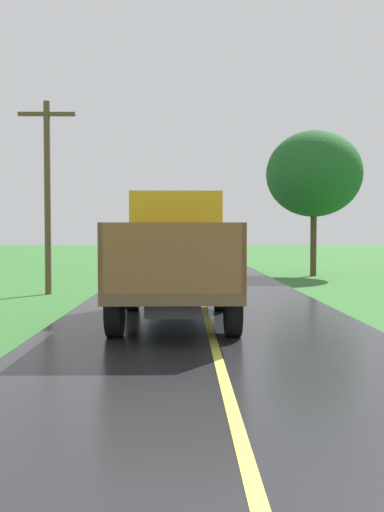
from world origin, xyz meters
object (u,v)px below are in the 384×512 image
(utility_pole_roadside, at_px, (47,190))
(banana_truck_far, at_px, (179,244))
(roadside_tree_mid_right, at_px, (314,174))
(banana_truck_near, at_px, (176,254))

(utility_pole_roadside, bearing_deg, banana_truck_far, 60.16)
(roadside_tree_mid_right, bearing_deg, utility_pole_roadside, -143.14)
(banana_truck_near, distance_m, roadside_tree_mid_right, 14.72)
(banana_truck_far, xyz_separation_m, utility_pole_roadside, (-4.09, -7.13, 1.83))
(utility_pole_roadside, bearing_deg, banana_truck_near, -51.97)
(banana_truck_far, distance_m, roadside_tree_mid_right, 6.98)
(banana_truck_far, bearing_deg, roadside_tree_mid_right, 5.26)
(banana_truck_near, relative_size, roadside_tree_mid_right, 0.88)
(utility_pole_roadside, bearing_deg, roadside_tree_mid_right, 36.86)
(banana_truck_far, xyz_separation_m, roadside_tree_mid_right, (6.18, 0.57, 3.20))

